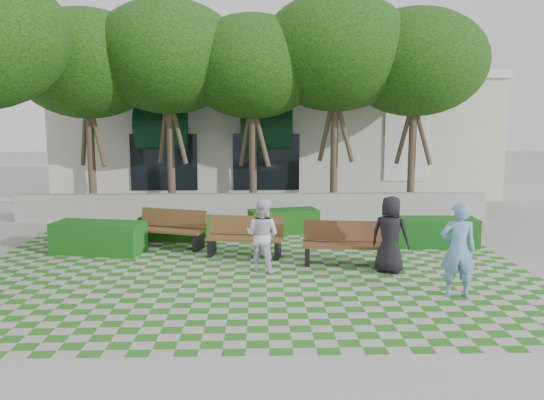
{
  "coord_description": "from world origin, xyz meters",
  "views": [
    {
      "loc": [
        0.18,
        -10.59,
        3.22
      ],
      "look_at": [
        0.5,
        1.5,
        1.4
      ],
      "focal_mm": 35.0,
      "sensor_mm": 36.0,
      "label": 1
    }
  ],
  "objects_px": {
    "bench_mid": "(245,237)",
    "hedge_midright": "(284,221)",
    "bench_east": "(344,244)",
    "hedge_midleft": "(176,228)",
    "person_dark": "(390,235)",
    "person_blue": "(458,250)",
    "hedge_west": "(99,238)",
    "bench_west": "(170,229)",
    "person_white": "(262,235)",
    "hedge_east": "(435,232)"
  },
  "relations": [
    {
      "from": "bench_mid",
      "to": "hedge_midright",
      "type": "xyz_separation_m",
      "value": [
        1.04,
        2.6,
        -0.12
      ]
    },
    {
      "from": "bench_east",
      "to": "hedge_midleft",
      "type": "height_order",
      "value": "bench_east"
    },
    {
      "from": "bench_east",
      "to": "person_dark",
      "type": "relative_size",
      "value": 1.15
    },
    {
      "from": "hedge_midleft",
      "to": "person_dark",
      "type": "bearing_deg",
      "value": -32.96
    },
    {
      "from": "person_blue",
      "to": "person_dark",
      "type": "bearing_deg",
      "value": -54.84
    },
    {
      "from": "hedge_west",
      "to": "hedge_midleft",
      "type": "bearing_deg",
      "value": 40.08
    },
    {
      "from": "bench_west",
      "to": "bench_east",
      "type": "bearing_deg",
      "value": -3.68
    },
    {
      "from": "person_dark",
      "to": "person_white",
      "type": "relative_size",
      "value": 1.05
    },
    {
      "from": "hedge_west",
      "to": "person_white",
      "type": "relative_size",
      "value": 1.38
    },
    {
      "from": "hedge_west",
      "to": "person_white",
      "type": "xyz_separation_m",
      "value": [
        3.99,
        -1.69,
        0.41
      ]
    },
    {
      "from": "hedge_west",
      "to": "person_dark",
      "type": "relative_size",
      "value": 1.32
    },
    {
      "from": "bench_west",
      "to": "hedge_west",
      "type": "relative_size",
      "value": 0.89
    },
    {
      "from": "bench_west",
      "to": "bench_mid",
      "type": "bearing_deg",
      "value": -6.96
    },
    {
      "from": "bench_mid",
      "to": "hedge_midleft",
      "type": "distance_m",
      "value": 2.65
    },
    {
      "from": "bench_east",
      "to": "hedge_east",
      "type": "xyz_separation_m",
      "value": [
        2.64,
        1.71,
        -0.1
      ]
    },
    {
      "from": "hedge_east",
      "to": "person_dark",
      "type": "xyz_separation_m",
      "value": [
        -1.77,
        -2.37,
        0.46
      ]
    },
    {
      "from": "hedge_east",
      "to": "hedge_midright",
      "type": "relative_size",
      "value": 1.07
    },
    {
      "from": "bench_west",
      "to": "hedge_midright",
      "type": "distance_m",
      "value": 3.41
    },
    {
      "from": "bench_west",
      "to": "hedge_midleft",
      "type": "xyz_separation_m",
      "value": [
        -0.0,
        0.87,
        -0.14
      ]
    },
    {
      "from": "hedge_east",
      "to": "hedge_midleft",
      "type": "xyz_separation_m",
      "value": [
        -6.81,
        0.89,
        -0.04
      ]
    },
    {
      "from": "person_blue",
      "to": "person_dark",
      "type": "xyz_separation_m",
      "value": [
        -0.85,
        1.58,
        -0.06
      ]
    },
    {
      "from": "person_blue",
      "to": "hedge_east",
      "type": "bearing_deg",
      "value": -96.1
    },
    {
      "from": "bench_mid",
      "to": "hedge_west",
      "type": "xyz_separation_m",
      "value": [
        -3.59,
        0.41,
        -0.08
      ]
    },
    {
      "from": "bench_east",
      "to": "bench_mid",
      "type": "bearing_deg",
      "value": 166.72
    },
    {
      "from": "bench_east",
      "to": "bench_mid",
      "type": "height_order",
      "value": "bench_east"
    },
    {
      "from": "hedge_midleft",
      "to": "hedge_east",
      "type": "bearing_deg",
      "value": -7.48
    },
    {
      "from": "hedge_midright",
      "to": "hedge_west",
      "type": "height_order",
      "value": "hedge_west"
    },
    {
      "from": "bench_west",
      "to": "hedge_midleft",
      "type": "bearing_deg",
      "value": 108.9
    },
    {
      "from": "hedge_east",
      "to": "hedge_midright",
      "type": "xyz_separation_m",
      "value": [
        -3.84,
        1.69,
        -0.02
      ]
    },
    {
      "from": "bench_mid",
      "to": "bench_west",
      "type": "distance_m",
      "value": 2.14
    },
    {
      "from": "bench_mid",
      "to": "person_blue",
      "type": "distance_m",
      "value": 5.02
    },
    {
      "from": "bench_west",
      "to": "person_dark",
      "type": "distance_m",
      "value": 5.59
    },
    {
      "from": "person_white",
      "to": "hedge_east",
      "type": "bearing_deg",
      "value": -125.91
    },
    {
      "from": "hedge_east",
      "to": "hedge_midleft",
      "type": "relative_size",
      "value": 1.12
    },
    {
      "from": "hedge_midleft",
      "to": "person_dark",
      "type": "distance_m",
      "value": 6.03
    },
    {
      "from": "bench_mid",
      "to": "person_dark",
      "type": "bearing_deg",
      "value": -15.38
    },
    {
      "from": "bench_east",
      "to": "hedge_west",
      "type": "distance_m",
      "value": 5.96
    },
    {
      "from": "person_dark",
      "to": "bench_east",
      "type": "bearing_deg",
      "value": -8.28
    },
    {
      "from": "bench_west",
      "to": "person_blue",
      "type": "relative_size",
      "value": 1.09
    },
    {
      "from": "bench_west",
      "to": "hedge_midleft",
      "type": "distance_m",
      "value": 0.88
    },
    {
      "from": "hedge_midright",
      "to": "bench_west",
      "type": "bearing_deg",
      "value": -150.76
    },
    {
      "from": "hedge_west",
      "to": "person_white",
      "type": "bearing_deg",
      "value": -22.88
    },
    {
      "from": "hedge_west",
      "to": "person_white",
      "type": "height_order",
      "value": "person_white"
    },
    {
      "from": "person_white",
      "to": "bench_west",
      "type": "bearing_deg",
      "value": -15.47
    },
    {
      "from": "bench_west",
      "to": "person_dark",
      "type": "height_order",
      "value": "person_dark"
    },
    {
      "from": "hedge_midright",
      "to": "hedge_west",
      "type": "distance_m",
      "value": 5.13
    },
    {
      "from": "bench_west",
      "to": "person_white",
      "type": "bearing_deg",
      "value": -24.64
    },
    {
      "from": "bench_west",
      "to": "hedge_west",
      "type": "bearing_deg",
      "value": -143.56
    },
    {
      "from": "bench_west",
      "to": "hedge_east",
      "type": "relative_size",
      "value": 0.93
    },
    {
      "from": "bench_mid",
      "to": "bench_east",
      "type": "bearing_deg",
      "value": -9.82
    }
  ]
}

